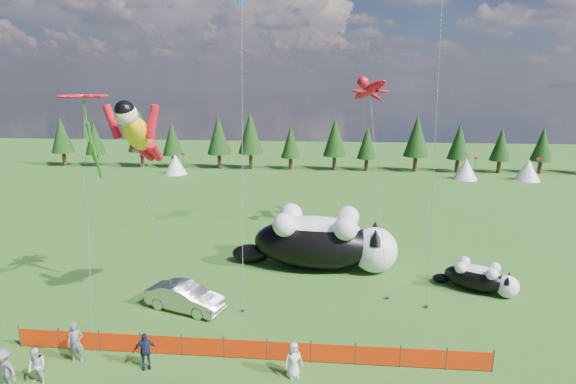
# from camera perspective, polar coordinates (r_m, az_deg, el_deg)

# --- Properties ---
(ground) EXTENTS (160.00, 160.00, 0.00)m
(ground) POSITION_cam_1_polar(r_m,az_deg,el_deg) (24.72, -4.08, -16.50)
(ground) COLOR #0D3A0A
(ground) RESTS_ON ground
(safety_fence) EXTENTS (22.06, 0.06, 1.10)m
(safety_fence) POSITION_cam_1_polar(r_m,az_deg,el_deg) (21.94, -5.42, -19.22)
(safety_fence) COLOR #262626
(safety_fence) RESTS_ON ground
(tree_line) EXTENTS (90.00, 4.00, 8.00)m
(tree_line) POSITION_cam_1_polar(r_m,az_deg,el_deg) (66.76, 2.06, 6.22)
(tree_line) COLOR black
(tree_line) RESTS_ON ground
(festival_tents) EXTENTS (50.00, 3.20, 2.80)m
(festival_tents) POSITION_cam_1_polar(r_m,az_deg,el_deg) (62.54, 11.91, 3.04)
(festival_tents) COLOR white
(festival_tents) RESTS_ON ground
(cat_large) EXTENTS (11.49, 4.78, 4.15)m
(cat_large) POSITION_cam_1_polar(r_m,az_deg,el_deg) (30.96, 4.40, -6.16)
(cat_large) COLOR black
(cat_large) RESTS_ON ground
(cat_small) EXTENTS (4.69, 3.31, 1.83)m
(cat_small) POSITION_cam_1_polar(r_m,az_deg,el_deg) (30.27, 23.17, -9.96)
(cat_small) COLOR black
(cat_small) RESTS_ON ground
(car) EXTENTS (4.79, 2.93, 1.49)m
(car) POSITION_cam_1_polar(r_m,az_deg,el_deg) (26.46, -12.91, -12.88)
(car) COLOR #BBBBC0
(car) RESTS_ON ground
(spectator_a) EXTENTS (0.81, 0.64, 1.95)m
(spectator_a) POSITION_cam_1_polar(r_m,az_deg,el_deg) (23.47, -25.38, -16.89)
(spectator_a) COLOR slate
(spectator_a) RESTS_ON ground
(spectator_b) EXTENTS (0.92, 0.71, 1.68)m
(spectator_b) POSITION_cam_1_polar(r_m,az_deg,el_deg) (22.71, -29.28, -18.81)
(spectator_b) COLOR silver
(spectator_b) RESTS_ON ground
(spectator_c) EXTENTS (1.13, 0.91, 1.72)m
(spectator_c) POSITION_cam_1_polar(r_m,az_deg,el_deg) (21.99, -17.71, -18.66)
(spectator_c) COLOR #161D3D
(spectator_c) RESTS_ON ground
(spectator_d) EXTENTS (1.39, 0.93, 1.98)m
(spectator_d) POSITION_cam_1_polar(r_m,az_deg,el_deg) (22.81, -32.42, -18.64)
(spectator_d) COLOR slate
(spectator_d) RESTS_ON ground
(spectator_e) EXTENTS (0.94, 0.82, 1.63)m
(spectator_e) POSITION_cam_1_polar(r_m,az_deg,el_deg) (20.58, 0.70, -20.55)
(spectator_e) COLOR silver
(spectator_e) RESTS_ON ground
(superhero_kite) EXTENTS (4.57, 4.84, 11.98)m
(superhero_kite) POSITION_cam_1_polar(r_m,az_deg,el_deg) (23.09, -18.49, 7.00)
(superhero_kite) COLOR yellow
(superhero_kite) RESTS_ON ground
(gecko_kite) EXTENTS (5.37, 14.42, 16.25)m
(gecko_kite) POSITION_cam_1_polar(r_m,az_deg,el_deg) (36.01, 10.35, 12.63)
(gecko_kite) COLOR red
(gecko_kite) RESTS_ON ground
(flower_kite) EXTENTS (2.68, 4.73, 12.12)m
(flower_kite) POSITION_cam_1_polar(r_m,az_deg,el_deg) (25.82, -24.54, 10.65)
(flower_kite) COLOR red
(flower_kite) RESTS_ON ground
(diamond_kite_a) EXTENTS (1.11, 6.40, 18.48)m
(diamond_kite_a) POSITION_cam_1_polar(r_m,az_deg,el_deg) (28.75, -5.89, 21.59)
(diamond_kite_a) COLOR blue
(diamond_kite_a) RESTS_ON ground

